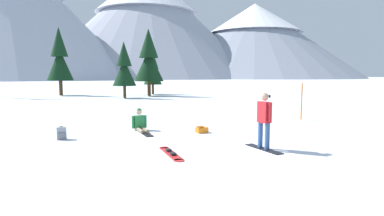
{
  "coord_description": "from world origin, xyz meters",
  "views": [
    {
      "loc": [
        0.01,
        -9.86,
        2.27
      ],
      "look_at": [
        0.07,
        2.19,
        1.0
      ],
      "focal_mm": 28.94,
      "sensor_mm": 36.0,
      "label": 1
    }
  ],
  "objects_px": {
    "loose_snowboard_near_right": "(171,153)",
    "pine_tree_broad": "(124,67)",
    "backpack_grey": "(62,133)",
    "pine_tree_slender": "(149,59)",
    "trail_marker_pole": "(302,102)",
    "pine_tree_twin": "(60,58)",
    "pine_tree_leaning": "(153,70)",
    "backpack_orange": "(202,130)",
    "snowboarder_midground": "(140,123)",
    "snowboarder_foreground": "(264,120)"
  },
  "relations": [
    {
      "from": "loose_snowboard_near_right",
      "to": "pine_tree_broad",
      "type": "xyz_separation_m",
      "value": [
        -6.02,
        22.19,
        3.04
      ]
    },
    {
      "from": "backpack_grey",
      "to": "pine_tree_slender",
      "type": "xyz_separation_m",
      "value": [
        -0.01,
        23.63,
        3.83
      ]
    },
    {
      "from": "backpack_grey",
      "to": "trail_marker_pole",
      "type": "height_order",
      "value": "trail_marker_pole"
    },
    {
      "from": "loose_snowboard_near_right",
      "to": "pine_tree_slender",
      "type": "distance_m",
      "value": 26.33
    },
    {
      "from": "loose_snowboard_near_right",
      "to": "pine_tree_broad",
      "type": "distance_m",
      "value": 23.19
    },
    {
      "from": "pine_tree_slender",
      "to": "pine_tree_twin",
      "type": "height_order",
      "value": "pine_tree_twin"
    },
    {
      "from": "pine_tree_leaning",
      "to": "backpack_orange",
      "type": "bearing_deg",
      "value": -78.89
    },
    {
      "from": "pine_tree_leaning",
      "to": "trail_marker_pole",
      "type": "bearing_deg",
      "value": -64.9
    },
    {
      "from": "backpack_orange",
      "to": "pine_tree_broad",
      "type": "height_order",
      "value": "pine_tree_broad"
    },
    {
      "from": "snowboarder_midground",
      "to": "pine_tree_leaning",
      "type": "xyz_separation_m",
      "value": [
        -2.51,
        25.09,
        2.61
      ]
    },
    {
      "from": "pine_tree_slender",
      "to": "pine_tree_broad",
      "type": "xyz_separation_m",
      "value": [
        -1.98,
        -3.52,
        -0.98
      ]
    },
    {
      "from": "backpack_orange",
      "to": "pine_tree_leaning",
      "type": "relative_size",
      "value": 0.1
    },
    {
      "from": "backpack_grey",
      "to": "pine_tree_leaning",
      "type": "distance_m",
      "value": 26.94
    },
    {
      "from": "snowboarder_midground",
      "to": "backpack_grey",
      "type": "bearing_deg",
      "value": -145.92
    },
    {
      "from": "loose_snowboard_near_right",
      "to": "pine_tree_twin",
      "type": "xyz_separation_m",
      "value": [
        -14.29,
        26.76,
        4.19
      ]
    },
    {
      "from": "loose_snowboard_near_right",
      "to": "backpack_grey",
      "type": "xyz_separation_m",
      "value": [
        -4.02,
        2.08,
        0.19
      ]
    },
    {
      "from": "snowboarder_foreground",
      "to": "pine_tree_leaning",
      "type": "distance_m",
      "value": 29.2
    },
    {
      "from": "snowboarder_foreground",
      "to": "backpack_orange",
      "type": "relative_size",
      "value": 3.2
    },
    {
      "from": "backpack_grey",
      "to": "pine_tree_twin",
      "type": "distance_m",
      "value": 27.03
    },
    {
      "from": "pine_tree_twin",
      "to": "loose_snowboard_near_right",
      "type": "bearing_deg",
      "value": -61.9
    },
    {
      "from": "snowboarder_midground",
      "to": "loose_snowboard_near_right",
      "type": "distance_m",
      "value": 4.08
    },
    {
      "from": "loose_snowboard_near_right",
      "to": "pine_tree_twin",
      "type": "bearing_deg",
      "value": 118.1
    },
    {
      "from": "backpack_orange",
      "to": "pine_tree_leaning",
      "type": "bearing_deg",
      "value": 101.11
    },
    {
      "from": "pine_tree_twin",
      "to": "backpack_orange",
      "type": "bearing_deg",
      "value": -56.83
    },
    {
      "from": "trail_marker_pole",
      "to": "pine_tree_leaning",
      "type": "distance_m",
      "value": 24.29
    },
    {
      "from": "trail_marker_pole",
      "to": "pine_tree_twin",
      "type": "height_order",
      "value": "pine_tree_twin"
    },
    {
      "from": "snowboarder_midground",
      "to": "loose_snowboard_near_right",
      "type": "relative_size",
      "value": 0.96
    },
    {
      "from": "snowboarder_foreground",
      "to": "pine_tree_leaning",
      "type": "bearing_deg",
      "value": 103.55
    },
    {
      "from": "loose_snowboard_near_right",
      "to": "pine_tree_leaning",
      "type": "relative_size",
      "value": 0.34
    },
    {
      "from": "pine_tree_slender",
      "to": "pine_tree_leaning",
      "type": "relative_size",
      "value": 1.38
    },
    {
      "from": "pine_tree_leaning",
      "to": "pine_tree_broad",
      "type": "relative_size",
      "value": 0.96
    },
    {
      "from": "backpack_orange",
      "to": "pine_tree_slender",
      "type": "xyz_separation_m",
      "value": [
        -5.05,
        22.36,
        3.92
      ]
    },
    {
      "from": "loose_snowboard_near_right",
      "to": "trail_marker_pole",
      "type": "distance_m",
      "value": 9.41
    },
    {
      "from": "backpack_orange",
      "to": "pine_tree_broad",
      "type": "relative_size",
      "value": 0.1
    },
    {
      "from": "backpack_grey",
      "to": "pine_tree_twin",
      "type": "xyz_separation_m",
      "value": [
        -10.27,
        24.68,
        4.0
      ]
    },
    {
      "from": "trail_marker_pole",
      "to": "pine_tree_leaning",
      "type": "bearing_deg",
      "value": 115.1
    },
    {
      "from": "pine_tree_twin",
      "to": "backpack_grey",
      "type": "bearing_deg",
      "value": -67.41
    },
    {
      "from": "snowboarder_foreground",
      "to": "pine_tree_broad",
      "type": "xyz_separation_m",
      "value": [
        -8.85,
        21.63,
        2.13
      ]
    },
    {
      "from": "snowboarder_midground",
      "to": "snowboarder_foreground",
      "type": "bearing_deg",
      "value": -36.79
    },
    {
      "from": "pine_tree_broad",
      "to": "snowboarder_foreground",
      "type": "bearing_deg",
      "value": -67.76
    },
    {
      "from": "snowboarder_midground",
      "to": "backpack_orange",
      "type": "distance_m",
      "value": 2.55
    },
    {
      "from": "backpack_grey",
      "to": "pine_tree_leaning",
      "type": "xyz_separation_m",
      "value": [
        0.02,
        26.81,
        2.71
      ]
    },
    {
      "from": "loose_snowboard_near_right",
      "to": "backpack_orange",
      "type": "bearing_deg",
      "value": 73.12
    },
    {
      "from": "loose_snowboard_near_right",
      "to": "pine_tree_broad",
      "type": "relative_size",
      "value": 0.32
    },
    {
      "from": "pine_tree_leaning",
      "to": "pine_tree_twin",
      "type": "height_order",
      "value": "pine_tree_twin"
    },
    {
      "from": "backpack_orange",
      "to": "pine_tree_broad",
      "type": "xyz_separation_m",
      "value": [
        -7.03,
        18.84,
        2.94
      ]
    },
    {
      "from": "pine_tree_slender",
      "to": "pine_tree_broad",
      "type": "bearing_deg",
      "value": -119.43
    },
    {
      "from": "snowboarder_midground",
      "to": "trail_marker_pole",
      "type": "xyz_separation_m",
      "value": [
        7.76,
        3.17,
        0.62
      ]
    },
    {
      "from": "pine_tree_slender",
      "to": "pine_tree_leaning",
      "type": "bearing_deg",
      "value": 89.37
    },
    {
      "from": "pine_tree_leaning",
      "to": "snowboarder_foreground",
      "type": "bearing_deg",
      "value": -76.45
    }
  ]
}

